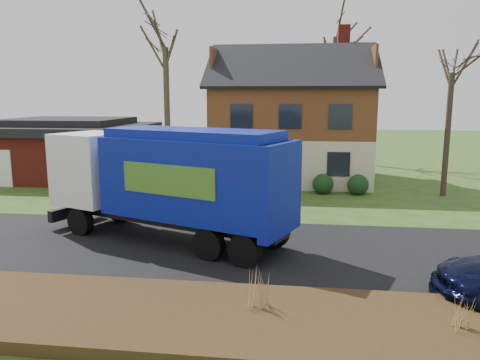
# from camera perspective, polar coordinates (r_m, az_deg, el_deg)

# --- Properties ---
(ground) EXTENTS (120.00, 120.00, 0.00)m
(ground) POSITION_cam_1_polar(r_m,az_deg,el_deg) (15.87, -2.41, -8.37)
(ground) COLOR #2B4918
(ground) RESTS_ON ground
(road) EXTENTS (80.00, 7.00, 0.02)m
(road) POSITION_cam_1_polar(r_m,az_deg,el_deg) (15.87, -2.41, -8.34)
(road) COLOR black
(road) RESTS_ON ground
(mulch_verge) EXTENTS (80.00, 3.50, 0.30)m
(mulch_verge) POSITION_cam_1_polar(r_m,az_deg,el_deg) (11.02, -7.35, -16.27)
(mulch_verge) COLOR black
(mulch_verge) RESTS_ON ground
(main_house) EXTENTS (12.95, 8.95, 9.26)m
(main_house) POSITION_cam_1_polar(r_m,az_deg,el_deg) (28.77, 5.30, 8.08)
(main_house) COLOR beige
(main_house) RESTS_ON ground
(ranch_house) EXTENTS (9.80, 8.20, 3.70)m
(ranch_house) POSITION_cam_1_polar(r_m,az_deg,el_deg) (31.59, -20.15, 3.66)
(ranch_house) COLOR maroon
(ranch_house) RESTS_ON ground
(garbage_truck) EXTENTS (9.54, 5.68, 3.97)m
(garbage_truck) POSITION_cam_1_polar(r_m,az_deg,el_deg) (16.33, -8.48, 0.34)
(garbage_truck) COLOR black
(garbage_truck) RESTS_ON ground
(silver_sedan) EXTENTS (4.36, 2.24, 1.37)m
(silver_sedan) POSITION_cam_1_polar(r_m,az_deg,el_deg) (20.87, -11.80, -2.12)
(silver_sedan) COLOR #9A9DA2
(silver_sedan) RESTS_ON ground
(tree_front_west) EXTENTS (3.54, 3.54, 10.52)m
(tree_front_west) POSITION_cam_1_polar(r_m,az_deg,el_deg) (25.75, -9.16, 18.13)
(tree_front_west) COLOR #443B29
(tree_front_west) RESTS_ON ground
(tree_front_east) EXTENTS (3.19, 3.19, 8.86)m
(tree_front_east) POSITION_cam_1_polar(r_m,az_deg,el_deg) (25.90, 24.62, 14.04)
(tree_front_east) COLOR #3A2C23
(tree_front_east) RESTS_ON ground
(tree_back) EXTENTS (4.09, 4.09, 12.96)m
(tree_back) POSITION_cam_1_polar(r_m,az_deg,el_deg) (38.20, 11.64, 18.61)
(tree_back) COLOR #3C2C24
(tree_back) RESTS_ON ground
(grass_clump_mid) EXTENTS (0.34, 0.28, 0.95)m
(grass_clump_mid) POSITION_cam_1_polar(r_m,az_deg,el_deg) (10.84, 2.51, -13.01)
(grass_clump_mid) COLOR #AE7F4D
(grass_clump_mid) RESTS_ON mulch_verge
(grass_clump_east) EXTENTS (0.30, 0.25, 0.76)m
(grass_clump_east) POSITION_cam_1_polar(r_m,az_deg,el_deg) (10.92, 25.61, -14.40)
(grass_clump_east) COLOR #AC8C4C
(grass_clump_east) RESTS_ON mulch_verge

